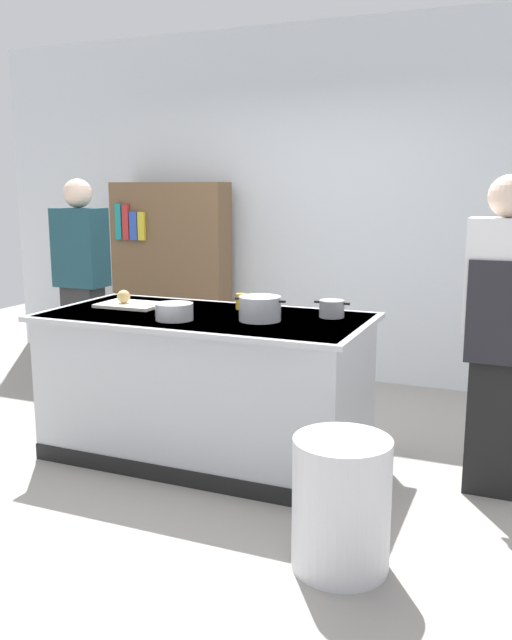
{
  "coord_description": "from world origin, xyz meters",
  "views": [
    {
      "loc": [
        1.83,
        -3.57,
        1.65
      ],
      "look_at": [
        0.25,
        0.2,
        0.85
      ],
      "focal_mm": 37.94,
      "sensor_mm": 36.0,
      "label": 1
    }
  ],
  "objects_px": {
    "trash_bin": "(341,504)",
    "person_chef": "(500,330)",
    "juice_cup": "(241,301)",
    "bookshelf": "(171,277)",
    "mixing_bowl": "(174,312)",
    "stock_pot": "(260,309)",
    "onion": "(124,297)",
    "person_guest": "(82,285)",
    "sauce_pan": "(332,309)"
  },
  "relations": [
    {
      "from": "onion",
      "to": "stock_pot",
      "type": "relative_size",
      "value": 0.28
    },
    {
      "from": "person_guest",
      "to": "person_chef",
      "type": "bearing_deg",
      "value": 64.43
    },
    {
      "from": "onion",
      "to": "stock_pot",
      "type": "bearing_deg",
      "value": -6.16
    },
    {
      "from": "mixing_bowl",
      "to": "trash_bin",
      "type": "distance_m",
      "value": 1.53
    },
    {
      "from": "person_guest",
      "to": "bookshelf",
      "type": "distance_m",
      "value": 1.11
    },
    {
      "from": "person_guest",
      "to": "bookshelf",
      "type": "relative_size",
      "value": 1.01
    },
    {
      "from": "sauce_pan",
      "to": "trash_bin",
      "type": "relative_size",
      "value": 0.36
    },
    {
      "from": "onion",
      "to": "stock_pot",
      "type": "height_order",
      "value": "stock_pot"
    },
    {
      "from": "mixing_bowl",
      "to": "juice_cup",
      "type": "relative_size",
      "value": 2.2
    },
    {
      "from": "person_chef",
      "to": "person_guest",
      "type": "xyz_separation_m",
      "value": [
        -3.1,
        0.55,
        -0.0
      ]
    },
    {
      "from": "trash_bin",
      "to": "bookshelf",
      "type": "relative_size",
      "value": 0.35
    },
    {
      "from": "sauce_pan",
      "to": "trash_bin",
      "type": "height_order",
      "value": "sauce_pan"
    },
    {
      "from": "sauce_pan",
      "to": "trash_bin",
      "type": "distance_m",
      "value": 1.35
    },
    {
      "from": "stock_pot",
      "to": "onion",
      "type": "bearing_deg",
      "value": 173.84
    },
    {
      "from": "juice_cup",
      "to": "bookshelf",
      "type": "distance_m",
      "value": 2.08
    },
    {
      "from": "mixing_bowl",
      "to": "sauce_pan",
      "type": "bearing_deg",
      "value": 27.77
    },
    {
      "from": "mixing_bowl",
      "to": "juice_cup",
      "type": "xyz_separation_m",
      "value": [
        0.22,
        0.47,
        0.0
      ]
    },
    {
      "from": "sauce_pan",
      "to": "person_guest",
      "type": "height_order",
      "value": "person_guest"
    },
    {
      "from": "juice_cup",
      "to": "bookshelf",
      "type": "height_order",
      "value": "bookshelf"
    },
    {
      "from": "juice_cup",
      "to": "trash_bin",
      "type": "relative_size",
      "value": 0.17
    },
    {
      "from": "onion",
      "to": "bookshelf",
      "type": "distance_m",
      "value": 1.85
    },
    {
      "from": "juice_cup",
      "to": "trash_bin",
      "type": "xyz_separation_m",
      "value": [
        0.99,
        -1.16,
        -0.65
      ]
    },
    {
      "from": "person_chef",
      "to": "person_guest",
      "type": "relative_size",
      "value": 1.0
    },
    {
      "from": "trash_bin",
      "to": "person_chef",
      "type": "height_order",
      "value": "person_chef"
    },
    {
      "from": "trash_bin",
      "to": "person_chef",
      "type": "distance_m",
      "value": 1.35
    },
    {
      "from": "juice_cup",
      "to": "sauce_pan",
      "type": "bearing_deg",
      "value": -3.33
    },
    {
      "from": "sauce_pan",
      "to": "bookshelf",
      "type": "distance_m",
      "value": 2.54
    },
    {
      "from": "bookshelf",
      "to": "person_guest",
      "type": "bearing_deg",
      "value": -98.5
    },
    {
      "from": "onion",
      "to": "person_guest",
      "type": "distance_m",
      "value": 1.03
    },
    {
      "from": "sauce_pan",
      "to": "person_guest",
      "type": "distance_m",
      "value": 2.21
    },
    {
      "from": "onion",
      "to": "person_chef",
      "type": "height_order",
      "value": "person_chef"
    },
    {
      "from": "stock_pot",
      "to": "sauce_pan",
      "type": "bearing_deg",
      "value": 36.54
    },
    {
      "from": "onion",
      "to": "trash_bin",
      "type": "relative_size",
      "value": 0.14
    },
    {
      "from": "trash_bin",
      "to": "bookshelf",
      "type": "distance_m",
      "value": 3.64
    },
    {
      "from": "mixing_bowl",
      "to": "stock_pot",
      "type": "bearing_deg",
      "value": 20.06
    },
    {
      "from": "person_guest",
      "to": "stock_pot",
      "type": "bearing_deg",
      "value": 51.93
    },
    {
      "from": "mixing_bowl",
      "to": "trash_bin",
      "type": "relative_size",
      "value": 0.37
    },
    {
      "from": "juice_cup",
      "to": "mixing_bowl",
      "type": "bearing_deg",
      "value": -114.9
    },
    {
      "from": "trash_bin",
      "to": "person_chef",
      "type": "relative_size",
      "value": 0.35
    },
    {
      "from": "sauce_pan",
      "to": "person_guest",
      "type": "relative_size",
      "value": 0.12
    },
    {
      "from": "mixing_bowl",
      "to": "bookshelf",
      "type": "bearing_deg",
      "value": 120.22
    },
    {
      "from": "mixing_bowl",
      "to": "person_chef",
      "type": "height_order",
      "value": "person_chef"
    },
    {
      "from": "sauce_pan",
      "to": "person_chef",
      "type": "distance_m",
      "value": 0.95
    },
    {
      "from": "sauce_pan",
      "to": "juice_cup",
      "type": "bearing_deg",
      "value": 176.67
    },
    {
      "from": "stock_pot",
      "to": "trash_bin",
      "type": "bearing_deg",
      "value": -49.39
    },
    {
      "from": "person_chef",
      "to": "bookshelf",
      "type": "height_order",
      "value": "person_chef"
    },
    {
      "from": "sauce_pan",
      "to": "mixing_bowl",
      "type": "height_order",
      "value": "sauce_pan"
    },
    {
      "from": "person_chef",
      "to": "mixing_bowl",
      "type": "bearing_deg",
      "value": 119.08
    },
    {
      "from": "person_chef",
      "to": "person_guest",
      "type": "bearing_deg",
      "value": 97.21
    },
    {
      "from": "juice_cup",
      "to": "bookshelf",
      "type": "xyz_separation_m",
      "value": [
        -1.39,
        1.55,
        -0.1
      ]
    }
  ]
}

